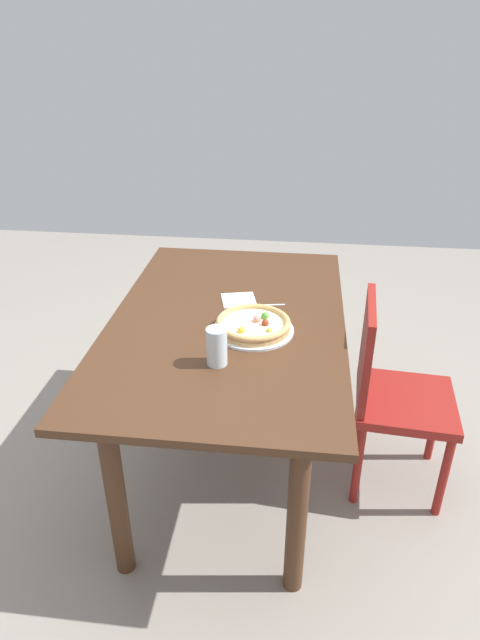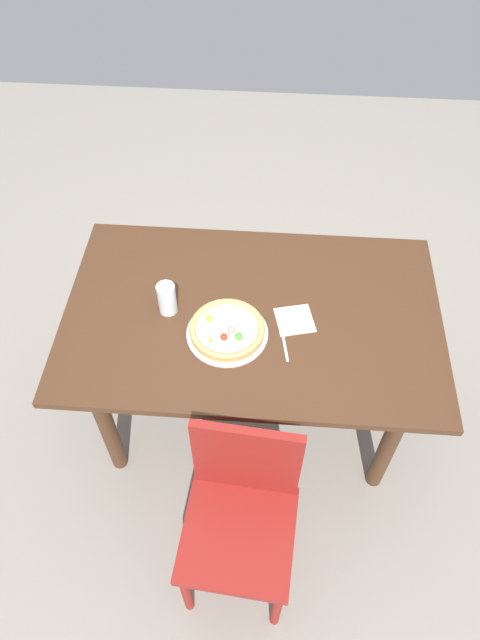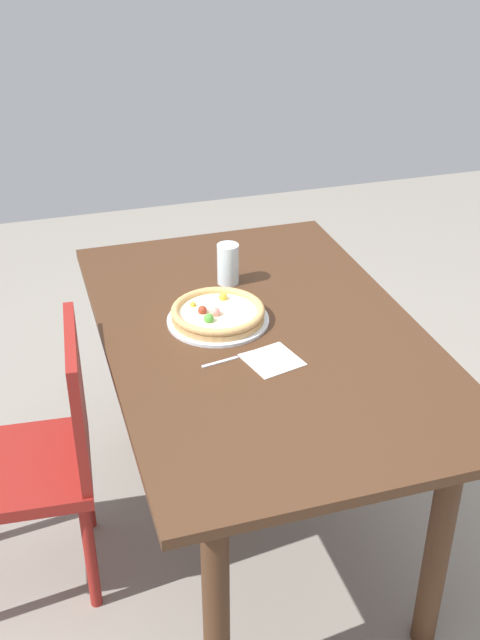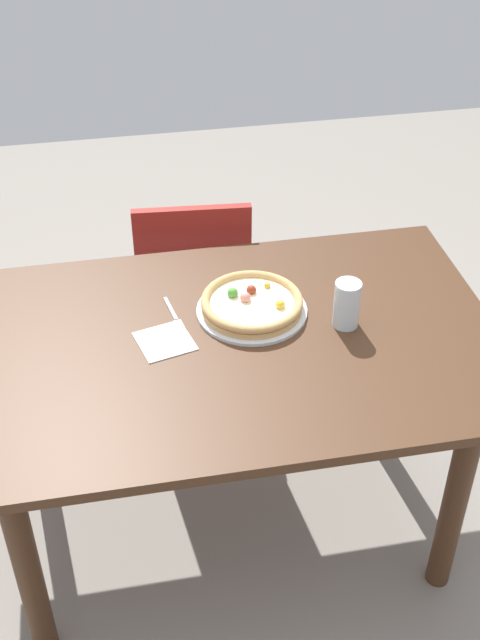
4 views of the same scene
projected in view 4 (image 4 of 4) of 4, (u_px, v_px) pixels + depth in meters
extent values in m
plane|color=gray|center=(230.00, 525.00, 2.68)|extent=(6.00, 6.00, 0.00)
cube|color=#472B19|center=(228.00, 345.00, 2.22)|extent=(1.48, 0.93, 0.03)
cylinder|color=#472B19|center=(383.00, 355.00, 2.79)|extent=(0.07, 0.07, 0.74)
cylinder|color=#472B19|center=(29.00, 400.00, 2.61)|extent=(0.07, 0.07, 0.74)
cylinder|color=#472B19|center=(456.00, 497.00, 2.30)|extent=(0.07, 0.07, 0.74)
cylinder|color=#472B19|center=(26.00, 564.00, 2.12)|extent=(0.07, 0.07, 0.74)
cylinder|color=maroon|center=(149.00, 312.00, 3.26)|extent=(0.04, 0.04, 0.41)
cylinder|color=maroon|center=(235.00, 307.00, 3.29)|extent=(0.04, 0.04, 0.41)
cylinder|color=maroon|center=(151.00, 368.00, 2.99)|extent=(0.04, 0.04, 0.41)
cylinder|color=maroon|center=(244.00, 362.00, 3.02)|extent=(0.04, 0.04, 0.41)
cube|color=maroon|center=(193.00, 288.00, 3.00)|extent=(0.43, 0.43, 0.04)
cube|color=maroon|center=(194.00, 264.00, 2.72)|extent=(0.38, 0.06, 0.42)
cylinder|color=silver|center=(252.00, 310.00, 2.31)|extent=(0.31, 0.31, 0.01)
cylinder|color=tan|center=(252.00, 306.00, 2.30)|extent=(0.28, 0.28, 0.02)
cylinder|color=beige|center=(252.00, 303.00, 2.29)|extent=(0.25, 0.25, 0.01)
torus|color=tan|center=(252.00, 301.00, 2.29)|extent=(0.29, 0.29, 0.02)
sphere|color=gold|center=(280.00, 305.00, 2.27)|extent=(0.03, 0.03, 0.03)
sphere|color=#E58C7F|center=(245.00, 297.00, 2.29)|extent=(0.03, 0.03, 0.03)
sphere|color=#4C9E38|center=(233.00, 293.00, 2.31)|extent=(0.03, 0.03, 0.03)
sphere|color=gold|center=(267.00, 285.00, 2.34)|extent=(0.02, 0.02, 0.02)
sphere|color=maroon|center=(251.00, 290.00, 2.32)|extent=(0.03, 0.03, 0.03)
cube|color=silver|center=(171.00, 308.00, 2.32)|extent=(0.03, 0.11, 0.00)
cube|color=silver|center=(180.00, 326.00, 2.26)|extent=(0.03, 0.05, 0.00)
cylinder|color=silver|center=(347.00, 304.00, 2.23)|extent=(0.07, 0.07, 0.14)
cube|color=white|center=(165.00, 341.00, 2.20)|extent=(0.17, 0.17, 0.00)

